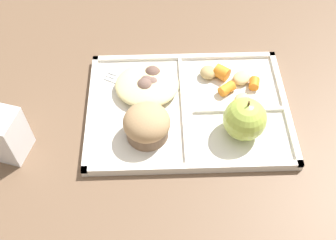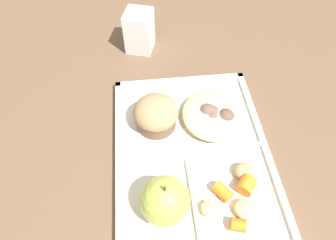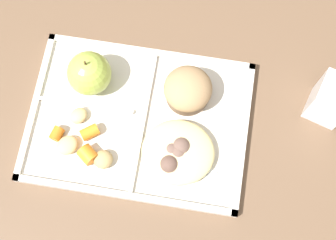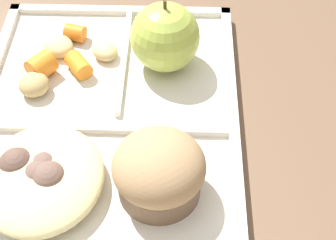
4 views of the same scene
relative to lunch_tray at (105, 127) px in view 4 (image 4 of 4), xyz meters
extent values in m
plane|color=brown|center=(0.00, 0.00, -0.01)|extent=(6.00, 6.00, 0.00)
cube|color=silver|center=(0.00, 0.00, 0.00)|extent=(0.37, 0.27, 0.01)
cube|color=silver|center=(0.00, 0.13, 0.01)|extent=(0.37, 0.01, 0.01)
cube|color=silver|center=(-0.18, 0.00, 0.01)|extent=(0.01, 0.27, 0.01)
cube|color=silver|center=(0.01, 0.00, 0.01)|extent=(0.01, 0.25, 0.01)
cube|color=silver|center=(-0.09, 0.01, 0.01)|extent=(0.17, 0.01, 0.01)
sphere|color=#A8C14C|center=(-0.09, 0.06, 0.04)|extent=(0.08, 0.08, 0.08)
cylinder|color=#4C381E|center=(-0.09, 0.06, 0.08)|extent=(0.00, 0.00, 0.01)
cylinder|color=brown|center=(0.08, 0.06, 0.02)|extent=(0.07, 0.07, 0.02)
ellipsoid|color=tan|center=(0.08, 0.06, 0.04)|extent=(0.08, 0.08, 0.05)
cylinder|color=orange|center=(-0.08, -0.04, 0.01)|extent=(0.04, 0.03, 0.02)
cylinder|color=orange|center=(-0.13, -0.05, 0.01)|extent=(0.02, 0.03, 0.02)
cylinder|color=orange|center=(-0.07, -0.07, 0.02)|extent=(0.04, 0.04, 0.03)
ellipsoid|color=tan|center=(-0.11, -0.06, 0.01)|extent=(0.05, 0.05, 0.02)
ellipsoid|color=tan|center=(-0.04, -0.08, 0.02)|extent=(0.04, 0.04, 0.02)
ellipsoid|color=tan|center=(-0.10, -0.01, 0.01)|extent=(0.04, 0.04, 0.02)
ellipsoid|color=beige|center=(0.08, -0.05, 0.02)|extent=(0.12, 0.11, 0.03)
sphere|color=brown|center=(0.07, -0.07, 0.02)|extent=(0.03, 0.03, 0.03)
sphere|color=brown|center=(0.08, -0.04, 0.02)|extent=(0.03, 0.03, 0.03)
sphere|color=brown|center=(0.07, -0.05, 0.02)|extent=(0.03, 0.03, 0.03)
sphere|color=brown|center=(0.08, -0.05, 0.02)|extent=(0.03, 0.03, 0.03)
cube|color=silver|center=(0.07, -0.04, 0.01)|extent=(0.08, 0.05, 0.00)
cube|color=silver|center=(0.13, -0.07, 0.01)|extent=(0.04, 0.03, 0.00)
camera|label=1|loc=(0.05, 0.47, 0.60)|focal=43.68mm
camera|label=2|loc=(-0.27, 0.07, 0.47)|focal=32.77mm
camera|label=3|loc=(0.09, -0.23, 0.80)|focal=51.66mm
camera|label=4|loc=(0.34, 0.07, 0.41)|focal=56.02mm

